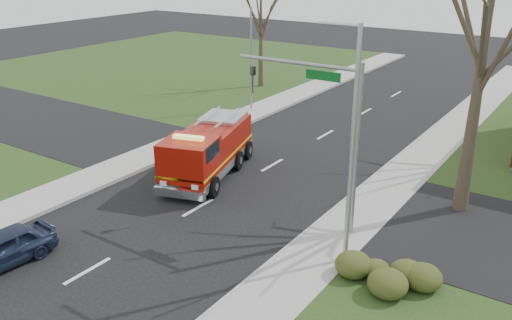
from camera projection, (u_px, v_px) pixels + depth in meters
The scene contains 11 objects.
ground at pixel (198, 208), 23.50m from camera, with size 120.00×120.00×0.00m, color black.
sidewalk_right at pixel (326, 247), 20.24m from camera, with size 2.40×80.00×0.15m, color gray.
sidewalk_left at pixel (101, 175), 26.70m from camera, with size 2.40×80.00×0.15m, color gray.
hedge_corner at pixel (389, 271), 17.82m from camera, with size 2.80×2.00×0.90m, color #2E3A15.
bare_tree_near at pixel (486, 36), 20.49m from camera, with size 6.00×6.00×12.00m.
bare_tree_left at pixel (261, 17), 42.15m from camera, with size 4.50×4.50×9.00m.
traffic_signal_mast at pixel (326, 114), 20.23m from camera, with size 5.29×0.18×6.80m.
streetlight_pole at pixel (351, 143), 17.74m from camera, with size 1.48×0.16×8.40m.
utility_pole_far at pixel (251, 60), 36.59m from camera, with size 0.14×0.14×7.00m, color gray.
fire_engine at pixel (207, 152), 26.44m from camera, with size 4.27×7.26×2.77m.
parked_car_maroon at pixel (1, 249), 19.03m from camera, with size 1.52×3.79×1.29m, color #1C243D.
Camera 1 is at (13.92, -16.12, 10.44)m, focal length 38.00 mm.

